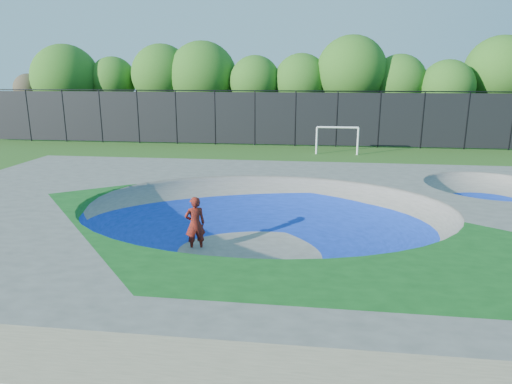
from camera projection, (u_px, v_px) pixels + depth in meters
The scene contains 7 objects.
ground at pixel (264, 253), 13.70m from camera, with size 120.00×120.00×0.00m, color #2A5718.
skate_deck at pixel (264, 229), 13.51m from camera, with size 22.00×14.00×1.50m, color gray.
skater at pixel (195, 224), 13.67m from camera, with size 0.62×0.41×1.70m, color red.
skateboard at pixel (196, 250), 13.88m from camera, with size 0.78×0.22×0.05m, color black.
soccer_goal at pixel (337, 135), 30.04m from camera, with size 2.81×0.12×1.85m.
fence at pixel (295, 118), 33.33m from camera, with size 48.09×0.09×4.04m.
treeline at pixel (308, 77), 37.55m from camera, with size 51.31×7.14×8.21m.
Camera 1 is at (1.37, -12.72, 5.23)m, focal length 32.00 mm.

